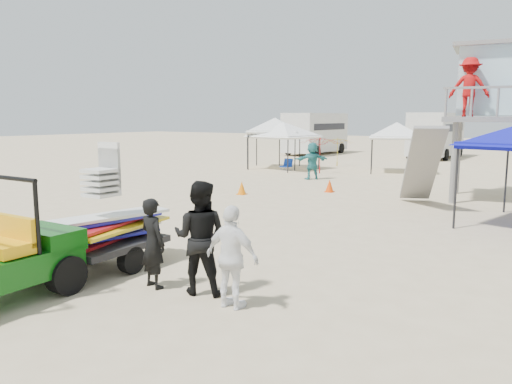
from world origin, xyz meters
The scene contains 17 objects.
ground centered at (0.00, 0.00, 0.00)m, with size 140.00×140.00×0.00m, color beige.
surf_trailer centered at (-1.09, 0.25, 0.88)m, with size 1.42×2.54×2.15m.
man_left centered at (0.43, -0.05, 0.78)m, with size 0.57×0.38×1.57m, color black.
man_mid centered at (1.28, 0.20, 0.95)m, with size 0.92×0.72×1.90m, color black.
man_right centered at (2.13, -0.05, 0.81)m, with size 0.94×0.39×1.61m, color white.
lifeguard_tower centered at (3.56, 13.35, 3.96)m, with size 3.82×3.82×5.31m.
canopy_white_a centered at (-8.05, 18.39, 2.51)m, with size 3.42×3.42×3.05m.
canopy_white_b centered at (-8.82, 18.71, 2.76)m, with size 3.69×3.69×3.31m.
canopy_white_c centered at (-2.19, 20.29, 2.53)m, with size 3.42×3.42×3.07m.
umbrella_a centered at (-5.27, 17.45, 0.97)m, with size 2.12×2.16×1.94m, color #B61413.
umbrella_b centered at (-6.23, 21.67, 0.86)m, with size 1.88×1.92×1.73m, color gold.
cone_near centered at (-1.95, 11.79, 0.25)m, with size 0.34×0.34×0.50m, color #F74607.
cone_far centered at (-4.46, 9.35, 0.25)m, with size 0.34×0.34×0.50m, color orange.
beach_chair_a centered at (-7.56, 18.00, 0.31)m, with size 0.57×0.61×0.64m.
rv_far_left centered at (-12.00, 29.99, 1.80)m, with size 2.64×6.80×3.25m.
rv_mid_left centered at (-3.00, 31.49, 1.80)m, with size 2.65×6.50×3.25m.
distant_beachgoers centered at (1.06, 16.85, 0.85)m, with size 15.97×17.29×1.77m.
Camera 1 is at (6.56, -5.96, 2.92)m, focal length 35.00 mm.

